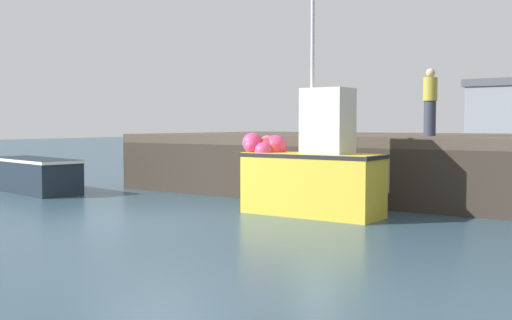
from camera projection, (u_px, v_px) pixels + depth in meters
ground at (158, 223)px, 12.42m from camera, size 120.00×160.00×0.10m
pier at (363, 144)px, 17.40m from camera, size 12.67×7.24×1.63m
fishing_boat_near_left at (34, 174)px, 17.57m from camera, size 3.68×1.88×0.96m
fishing_boat_near_right at (310, 169)px, 13.08m from camera, size 3.13×1.20×4.65m
dockworker at (430, 102)px, 15.14m from camera, size 0.34×0.34×1.65m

